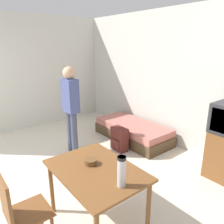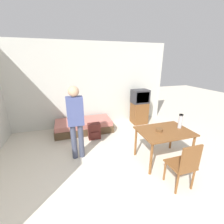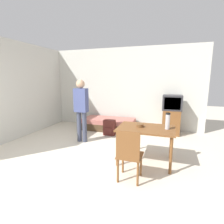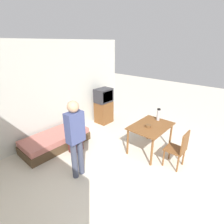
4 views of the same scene
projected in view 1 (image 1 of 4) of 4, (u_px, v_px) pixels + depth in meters
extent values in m
cube|color=silver|center=(157.00, 77.00, 4.66)|extent=(5.63, 0.06, 2.70)
cube|color=silver|center=(31.00, 73.00, 5.30)|extent=(0.06, 4.72, 2.70)
cube|color=#4C3823|center=(132.00, 134.00, 4.85)|extent=(1.74, 0.81, 0.23)
cube|color=#B76B60|center=(133.00, 126.00, 4.79)|extent=(1.69, 0.78, 0.14)
cube|color=brown|center=(96.00, 170.00, 2.39)|extent=(1.10, 0.79, 0.03)
cylinder|color=brown|center=(52.00, 188.00, 2.67)|extent=(0.05, 0.05, 0.69)
cylinder|color=brown|center=(96.00, 169.00, 3.07)|extent=(0.05, 0.05, 0.69)
cylinder|color=brown|center=(148.00, 209.00, 2.33)|extent=(0.05, 0.05, 0.69)
cube|color=brown|center=(29.00, 212.00, 2.18)|extent=(0.41, 0.41, 0.02)
cube|color=brown|center=(5.00, 200.00, 1.99)|extent=(0.37, 0.03, 0.46)
cylinder|color=brown|center=(41.00, 213.00, 2.46)|extent=(0.04, 0.04, 0.41)
cylinder|color=#3D4256|center=(70.00, 131.00, 4.26)|extent=(0.12, 0.12, 0.82)
cylinder|color=#3D4256|center=(74.00, 133.00, 4.14)|extent=(0.12, 0.12, 0.82)
cube|color=#424C7F|center=(70.00, 96.00, 3.98)|extent=(0.34, 0.20, 0.61)
sphere|color=tan|center=(69.00, 73.00, 3.86)|extent=(0.22, 0.22, 0.22)
cylinder|color=#B7B7BC|center=(122.00, 172.00, 2.06)|extent=(0.08, 0.08, 0.32)
cylinder|color=black|center=(122.00, 158.00, 2.02)|extent=(0.09, 0.09, 0.03)
cylinder|color=brown|center=(91.00, 162.00, 2.48)|extent=(0.14, 0.14, 0.06)
cube|color=#56231E|center=(119.00, 139.00, 4.31)|extent=(0.34, 0.19, 0.47)
cube|color=#56231E|center=(115.00, 144.00, 4.27)|extent=(0.24, 0.03, 0.16)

